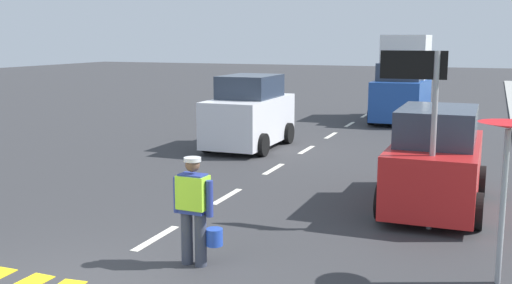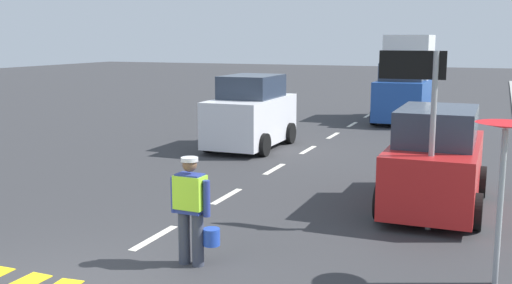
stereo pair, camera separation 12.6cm
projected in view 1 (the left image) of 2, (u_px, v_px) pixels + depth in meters
The scene contains 8 objects.
ground_plane at pixel (366, 115), 27.25m from camera, with size 96.00×96.00×0.00m, color #333335.
lane_center_line at pixel (382, 105), 31.11m from camera, with size 0.14×46.40×0.01m.
road_worker at pixel (195, 206), 9.10m from camera, with size 0.77×0.37×1.67m.
yield_sign at pixel (507, 139), 8.24m from camera, with size 0.80×0.80×2.29m.
lane_direction_sign at pixel (421, 96), 10.69m from camera, with size 1.16×0.11×3.20m.
delivery_truck at pixel (403, 82), 25.12m from camera, with size 2.16×4.60×3.54m.
car_parked_curbside at pixel (436, 162), 12.24m from camera, with size 1.91×4.01×2.05m.
car_oncoming_lead at pixel (249, 114), 18.98m from camera, with size 2.01×3.81×2.27m.
Camera 1 is at (5.28, -6.01, 3.42)m, focal length 42.55 mm.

